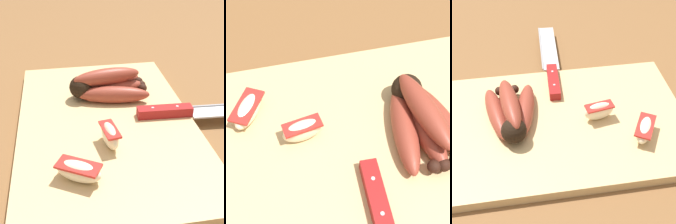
% 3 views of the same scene
% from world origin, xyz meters
% --- Properties ---
extents(ground_plane, '(6.00, 6.00, 0.00)m').
position_xyz_m(ground_plane, '(0.00, 0.00, 0.00)').
color(ground_plane, brown).
extents(cutting_board, '(0.48, 0.31, 0.02)m').
position_xyz_m(cutting_board, '(-0.01, -0.01, 0.01)').
color(cutting_board, tan).
rests_on(cutting_board, ground_plane).
extents(banana_bunch, '(0.11, 0.15, 0.06)m').
position_xyz_m(banana_bunch, '(0.08, -0.02, 0.04)').
color(banana_bunch, black).
rests_on(banana_bunch, cutting_board).
extents(apple_wedge_near, '(0.06, 0.03, 0.04)m').
position_xyz_m(apple_wedge_near, '(-0.08, -0.00, 0.04)').
color(apple_wedge_near, '#F4E5C1').
rests_on(apple_wedge_near, cutting_board).
extents(apple_wedge_middle, '(0.06, 0.07, 0.03)m').
position_xyz_m(apple_wedge_middle, '(-0.15, 0.05, 0.04)').
color(apple_wedge_middle, '#F4E5C1').
rests_on(apple_wedge_middle, cutting_board).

